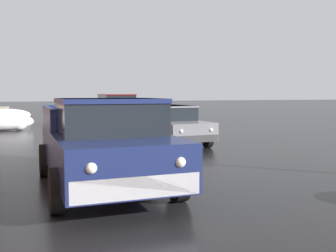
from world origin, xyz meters
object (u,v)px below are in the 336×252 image
(sedan_grey_parked_kerbside_close, at_px, (170,124))
(sedan_red_parked_far_down_block, at_px, (103,109))
(pickup_truck_darkblue_approaching_near_lane, at_px, (103,144))
(suv_maroon_parked_kerbside_mid, at_px, (116,109))

(sedan_grey_parked_kerbside_close, xyz_separation_m, sedan_red_parked_far_down_block, (0.43, 15.41, 0.00))
(pickup_truck_darkblue_approaching_near_lane, distance_m, suv_maroon_parked_kerbside_mid, 14.05)
(sedan_grey_parked_kerbside_close, distance_m, sedan_red_parked_far_down_block, 15.41)
(pickup_truck_darkblue_approaching_near_lane, xyz_separation_m, sedan_red_parked_far_down_block, (3.92, 21.17, -0.13))
(suv_maroon_parked_kerbside_mid, xyz_separation_m, sedan_red_parked_far_down_block, (0.66, 7.51, -0.23))
(suv_maroon_parked_kerbside_mid, bearing_deg, pickup_truck_darkblue_approaching_near_lane, -103.44)
(pickup_truck_darkblue_approaching_near_lane, height_order, sedan_grey_parked_kerbside_close, pickup_truck_darkblue_approaching_near_lane)
(pickup_truck_darkblue_approaching_near_lane, height_order, suv_maroon_parked_kerbside_mid, suv_maroon_parked_kerbside_mid)
(suv_maroon_parked_kerbside_mid, bearing_deg, sedan_red_parked_far_down_block, 85.01)
(pickup_truck_darkblue_approaching_near_lane, bearing_deg, sedan_grey_parked_kerbside_close, 58.85)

